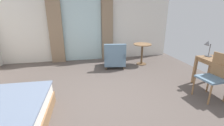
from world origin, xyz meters
The scene contains 9 objects.
ground centered at (0.00, 0.00, -0.05)m, with size 6.88×6.71×0.10m, color #564C47.
wall_back centered at (0.00, 3.10, 1.34)m, with size 6.48×0.12×2.69m, color silver.
balcony_glass_door centered at (-0.23, 3.02, 1.18)m, with size 1.43×0.02×2.36m, color silver.
curtain_panel_left centered at (-1.17, 2.92, 1.26)m, with size 0.48×0.10×2.53m, color #897056.
curtain_panel_right centered at (0.70, 2.92, 1.26)m, with size 0.42×0.10×2.53m, color #897056.
desk_chair centered at (2.41, -0.44, 0.55)m, with size 0.50×0.50×0.98m.
desk_lamp centered at (2.69, 0.18, 1.01)m, with size 0.28×0.17×0.43m.
armchair_by_window centered at (0.76, 1.91, 0.34)m, with size 0.81×0.81×0.85m.
round_cafe_table centered at (1.78, 2.02, 0.55)m, with size 0.62×0.62×0.75m.
Camera 1 is at (-0.36, -2.91, 1.80)m, focal length 24.47 mm.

